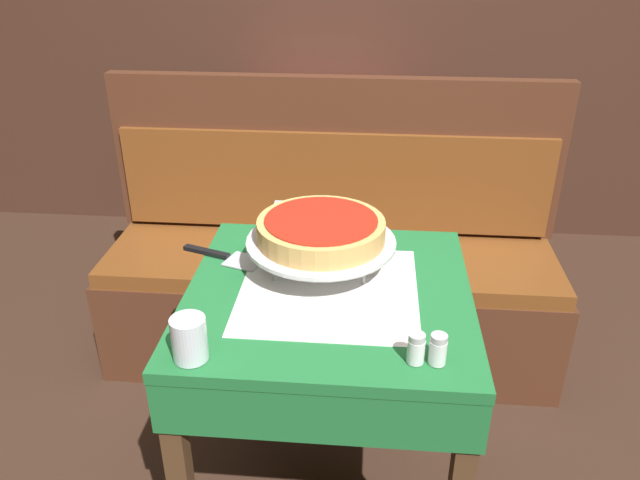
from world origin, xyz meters
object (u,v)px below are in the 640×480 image
at_px(salt_shaker, 416,348).
at_px(dining_table_front, 328,326).
at_px(booth_bench, 331,282).
at_px(pizza_server, 224,256).
at_px(condiment_caddy, 336,111).
at_px(deep_dish_pizza, 321,230).
at_px(napkin_holder, 291,218).
at_px(water_glass_near, 189,339).
at_px(pepper_shaker, 438,349).
at_px(pizza_pan_stand, 321,243).
at_px(dining_table_rear, 320,142).

bearing_deg(salt_shaker, dining_table_front, 126.93).
bearing_deg(booth_bench, pizza_server, -111.03).
bearing_deg(pizza_server, condiment_caddy, 80.75).
height_order(deep_dish_pizza, napkin_holder, deep_dish_pizza).
xyz_separation_m(pizza_server, condiment_caddy, (0.22, 1.35, 0.03)).
height_order(water_glass_near, pepper_shaker, water_glass_near).
relative_size(dining_table_front, deep_dish_pizza, 2.36).
relative_size(deep_dish_pizza, condiment_caddy, 2.18).
xyz_separation_m(deep_dish_pizza, pepper_shaker, (0.28, -0.37, -0.08)).
height_order(dining_table_front, condiment_caddy, condiment_caddy).
relative_size(dining_table_front, napkin_holder, 7.79).
bearing_deg(deep_dish_pizza, salt_shaker, -57.96).
relative_size(pizza_pan_stand, water_glass_near, 3.96).
xyz_separation_m(deep_dish_pizza, condiment_caddy, (-0.05, 1.39, -0.08)).
relative_size(pizza_pan_stand, pizza_server, 1.61).
bearing_deg(deep_dish_pizza, water_glass_near, -121.29).
bearing_deg(water_glass_near, salt_shaker, 3.53).
xyz_separation_m(dining_table_front, water_glass_near, (-0.27, -0.30, 0.16)).
height_order(pizza_server, salt_shaker, salt_shaker).
relative_size(pizza_server, pepper_shaker, 3.46).
distance_m(dining_table_rear, pepper_shaker, 1.83).
bearing_deg(pizza_pan_stand, deep_dish_pizza, -104.04).
height_order(dining_table_rear, condiment_caddy, condiment_caddy).
relative_size(pepper_shaker, condiment_caddy, 0.46).
bearing_deg(napkin_holder, booth_bench, 79.80).
distance_m(booth_bench, deep_dish_pizza, 0.90).
xyz_separation_m(dining_table_rear, pepper_shaker, (0.40, -1.78, 0.15)).
xyz_separation_m(booth_bench, pepper_shaker, (0.30, -1.06, 0.49)).
bearing_deg(condiment_caddy, water_glass_near, -96.11).
bearing_deg(pepper_shaker, salt_shaker, 180.00).
bearing_deg(napkin_holder, water_glass_near, -102.48).
xyz_separation_m(deep_dish_pizza, salt_shaker, (0.23, -0.37, -0.08)).
height_order(dining_table_front, deep_dish_pizza, deep_dish_pizza).
height_order(napkin_holder, condiment_caddy, condiment_caddy).
height_order(water_glass_near, condiment_caddy, condiment_caddy).
distance_m(dining_table_front, pizza_pan_stand, 0.21).
relative_size(pizza_pan_stand, napkin_holder, 3.89).
height_order(dining_table_front, water_glass_near, water_glass_near).
distance_m(pizza_pan_stand, water_glass_near, 0.47).
xyz_separation_m(dining_table_front, booth_bench, (-0.05, 0.79, -0.35)).
bearing_deg(condiment_caddy, pizza_pan_stand, -87.97).
height_order(pizza_server, condiment_caddy, condiment_caddy).
relative_size(pizza_server, condiment_caddy, 1.59).
bearing_deg(dining_table_rear, water_glass_near, -93.68).
xyz_separation_m(dining_table_front, pizza_server, (-0.30, 0.14, 0.11)).
bearing_deg(water_glass_near, condiment_caddy, 83.89).
bearing_deg(salt_shaker, deep_dish_pizza, 122.04).
relative_size(deep_dish_pizza, pepper_shaker, 4.74).
bearing_deg(napkin_holder, dining_table_rear, 90.89).
bearing_deg(booth_bench, condiment_caddy, 92.34).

